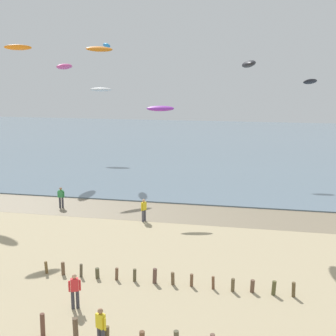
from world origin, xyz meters
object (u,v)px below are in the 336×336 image
at_px(kite_aloft_8, 310,81).
at_px(kite_aloft_13, 18,47).
at_px(kite_aloft_3, 99,49).
at_px(kite_aloft_12, 160,108).
at_px(person_far_down_beach, 61,197).
at_px(kite_aloft_5, 249,64).
at_px(kite_aloft_11, 107,45).
at_px(person_trailing_behind, 101,327).
at_px(person_right_flank, 144,209).
at_px(kite_aloft_6, 101,90).
at_px(kite_aloft_1, 65,67).
at_px(person_mid_beach, 75,290).

xyz_separation_m(kite_aloft_8, kite_aloft_13, (-22.62, -22.46, 2.66)).
distance_m(kite_aloft_3, kite_aloft_12, 12.66).
relative_size(person_far_down_beach, kite_aloft_5, 0.59).
bearing_deg(kite_aloft_3, kite_aloft_5, -78.87).
distance_m(kite_aloft_11, kite_aloft_13, 17.33).
bearing_deg(kite_aloft_5, kite_aloft_3, 45.88).
bearing_deg(kite_aloft_11, person_trailing_behind, 178.53).
height_order(kite_aloft_3, kite_aloft_5, kite_aloft_3).
bearing_deg(kite_aloft_12, person_right_flank, -106.46).
height_order(kite_aloft_6, kite_aloft_12, kite_aloft_6).
bearing_deg(kite_aloft_13, kite_aloft_6, -128.87).
distance_m(kite_aloft_1, kite_aloft_3, 5.36).
relative_size(person_trailing_behind, kite_aloft_5, 0.59).
distance_m(kite_aloft_5, kite_aloft_13, 16.61).
height_order(person_mid_beach, person_right_flank, same).
height_order(kite_aloft_12, kite_aloft_13, kite_aloft_13).
distance_m(kite_aloft_8, kite_aloft_13, 31.99).
xyz_separation_m(person_right_flank, kite_aloft_11, (-8.53, 17.19, 12.86)).
height_order(kite_aloft_8, kite_aloft_11, kite_aloft_11).
bearing_deg(kite_aloft_1, kite_aloft_13, 12.61).
height_order(kite_aloft_8, kite_aloft_12, kite_aloft_8).
bearing_deg(kite_aloft_1, kite_aloft_6, 178.85).
relative_size(person_far_down_beach, kite_aloft_8, 0.59).
distance_m(kite_aloft_6, kite_aloft_11, 9.76).
xyz_separation_m(person_mid_beach, person_trailing_behind, (2.25, -2.72, 0.00)).
height_order(kite_aloft_1, kite_aloft_13, kite_aloft_13).
height_order(person_trailing_behind, kite_aloft_5, kite_aloft_5).
bearing_deg(kite_aloft_13, person_mid_beach, 80.63).
relative_size(kite_aloft_6, kite_aloft_12, 1.32).
bearing_deg(person_far_down_beach, kite_aloft_5, -1.00).
relative_size(person_far_down_beach, kite_aloft_6, 0.59).
height_order(kite_aloft_5, kite_aloft_12, kite_aloft_5).
height_order(person_mid_beach, kite_aloft_5, kite_aloft_5).
relative_size(kite_aloft_5, kite_aloft_12, 1.33).
height_order(person_far_down_beach, kite_aloft_8, kite_aloft_8).
bearing_deg(kite_aloft_1, person_far_down_beach, 21.78).
bearing_deg(kite_aloft_6, person_trailing_behind, -74.47).
bearing_deg(kite_aloft_6, kite_aloft_5, -54.14).
xyz_separation_m(kite_aloft_3, kite_aloft_6, (-4.37, 12.09, -4.32)).
distance_m(person_mid_beach, kite_aloft_8, 38.82).
relative_size(person_far_down_beach, kite_aloft_3, 0.61).
bearing_deg(person_mid_beach, kite_aloft_12, 89.45).
bearing_deg(kite_aloft_6, kite_aloft_12, -62.89).
bearing_deg(kite_aloft_3, person_mid_beach, -115.70).
relative_size(person_right_flank, kite_aloft_1, 0.52).
bearing_deg(kite_aloft_6, kite_aloft_8, -9.58).
bearing_deg(kite_aloft_6, kite_aloft_11, -68.95).
distance_m(person_trailing_behind, kite_aloft_8, 40.65).
distance_m(kite_aloft_12, kite_aloft_13, 11.49).
xyz_separation_m(person_far_down_beach, kite_aloft_11, (-1.03, 15.14, 12.86)).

